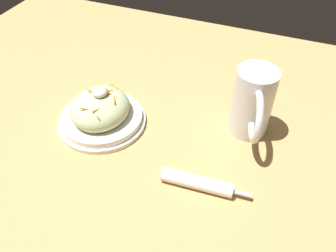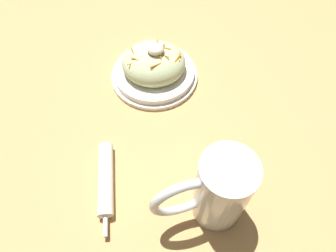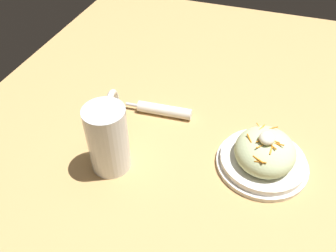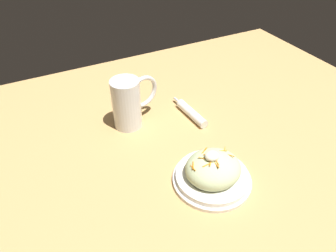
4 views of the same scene
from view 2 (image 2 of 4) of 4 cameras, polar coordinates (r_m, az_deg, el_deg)
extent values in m
plane|color=tan|center=(0.72, -11.92, 4.13)|extent=(1.43, 1.43, 0.00)
cylinder|color=white|center=(0.75, -2.57, 9.51)|extent=(0.21, 0.21, 0.01)
cylinder|color=white|center=(0.74, -2.61, 10.20)|extent=(0.20, 0.20, 0.01)
ellipsoid|color=beige|center=(0.72, -2.70, 11.77)|extent=(0.15, 0.14, 0.08)
cylinder|color=orange|center=(0.69, -0.65, 13.22)|extent=(0.02, 0.02, 0.01)
cylinder|color=orange|center=(0.67, -2.34, 11.40)|extent=(0.03, 0.02, 0.00)
cylinder|color=orange|center=(0.70, 2.13, 12.98)|extent=(0.00, 0.03, 0.01)
cylinder|color=orange|center=(0.69, -6.16, 12.47)|extent=(0.02, 0.01, 0.00)
cylinder|color=orange|center=(0.69, -2.03, 13.27)|extent=(0.02, 0.02, 0.00)
cylinder|color=orange|center=(0.70, 1.85, 12.75)|extent=(0.02, 0.03, 0.01)
cylinder|color=orange|center=(0.69, -7.03, 11.64)|extent=(0.01, 0.01, 0.01)
cylinder|color=orange|center=(0.71, -6.60, 13.64)|extent=(0.01, 0.03, 0.01)
cylinder|color=orange|center=(0.71, -0.34, 14.49)|extent=(0.02, 0.00, 0.01)
cylinder|color=orange|center=(0.69, -1.83, 13.57)|extent=(0.01, 0.03, 0.01)
cylinder|color=orange|center=(0.71, -2.17, 15.10)|extent=(0.01, 0.03, 0.01)
cylinder|color=orange|center=(0.70, -2.68, 14.64)|extent=(0.01, 0.03, 0.00)
cylinder|color=orange|center=(0.70, -1.47, 14.48)|extent=(0.02, 0.03, 0.01)
ellipsoid|color=#EFEACC|center=(0.69, -2.36, 14.27)|extent=(0.04, 0.03, 0.02)
cylinder|color=white|center=(0.52, 10.15, -11.81)|extent=(0.09, 0.09, 0.17)
cylinder|color=gold|center=(0.55, 9.62, -13.13)|extent=(0.08, 0.08, 0.10)
cylinder|color=white|center=(0.50, 10.53, -10.84)|extent=(0.08, 0.08, 0.01)
torus|color=white|center=(0.49, 2.95, -13.47)|extent=(0.11, 0.04, 0.11)
cylinder|color=white|center=(0.60, -11.70, -9.69)|extent=(0.04, 0.15, 0.03)
cylinder|color=silver|center=(0.57, -11.76, -18.08)|extent=(0.01, 0.04, 0.01)
camera|label=1|loc=(0.55, -85.08, 11.64)|focal=37.06mm
camera|label=3|loc=(0.75, 67.90, 37.87)|focal=37.40mm
camera|label=4|loc=(1.03, 33.48, 56.88)|focal=33.48mm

